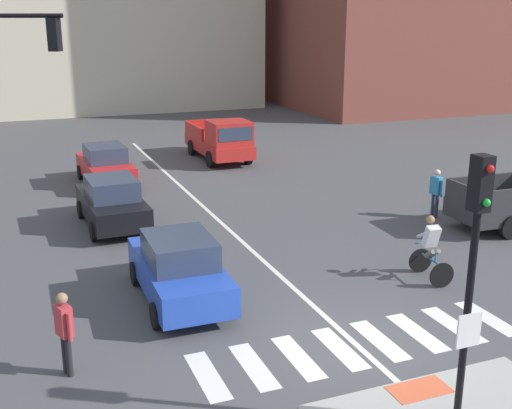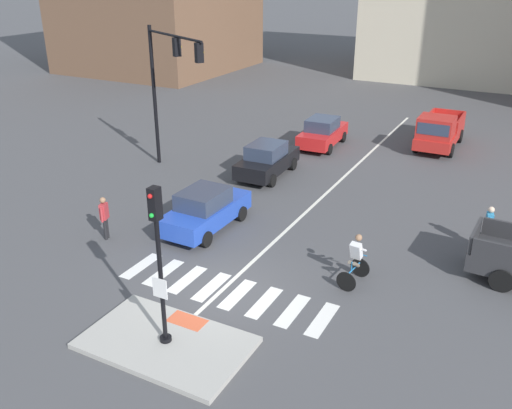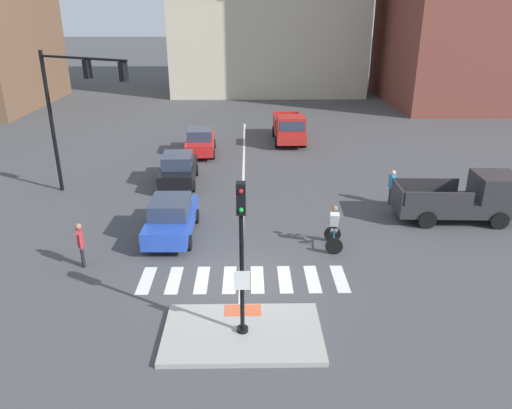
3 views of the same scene
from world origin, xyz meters
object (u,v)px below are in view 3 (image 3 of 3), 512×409
(car_red_westbound_distant, at_px, (200,141))
(cyclist, at_px, (334,227))
(pickup_truck_charcoal_cross_right, at_px, (467,199))
(car_black_westbound_far, at_px, (178,169))
(traffic_light_mast, at_px, (72,99))
(signal_pole, at_px, (242,246))
(pickup_truck_red_eastbound_distant, at_px, (289,129))
(car_blue_westbound_near, at_px, (171,218))
(pedestrian_waiting_far_side, at_px, (392,184))
(pedestrian_at_curb_left, at_px, (80,241))

(car_red_westbound_distant, height_order, cyclist, cyclist)
(pickup_truck_charcoal_cross_right, bearing_deg, car_black_westbound_far, 159.41)
(traffic_light_mast, relative_size, car_black_westbound_far, 1.64)
(signal_pole, relative_size, pickup_truck_red_eastbound_distant, 0.87)
(car_blue_westbound_near, bearing_deg, traffic_light_mast, 136.60)
(traffic_light_mast, bearing_deg, cyclist, -27.22)
(car_blue_westbound_near, bearing_deg, pedestrian_waiting_far_side, 18.53)
(car_blue_westbound_near, height_order, pickup_truck_red_eastbound_distant, pickup_truck_red_eastbound_distant)
(pedestrian_at_curb_left, bearing_deg, traffic_light_mast, 106.83)
(signal_pole, bearing_deg, pickup_truck_charcoal_cross_right, 39.71)
(cyclist, bearing_deg, car_blue_westbound_near, 170.08)
(car_red_westbound_distant, xyz_separation_m, pedestrian_waiting_far_side, (9.69, -8.67, 0.17))
(pickup_truck_charcoal_cross_right, relative_size, cyclist, 3.08)
(pickup_truck_red_eastbound_distant, xyz_separation_m, cyclist, (0.45, -15.56, -0.11))
(signal_pole, bearing_deg, car_black_westbound_far, 105.05)
(signal_pole, xyz_separation_m, traffic_light_mast, (-7.89, 11.25, 1.90))
(car_blue_westbound_near, height_order, cyclist, cyclist)
(car_black_westbound_far, xyz_separation_m, cyclist, (6.90, -7.44, 0.06))
(car_red_westbound_distant, relative_size, pedestrian_waiting_far_side, 2.50)
(pickup_truck_charcoal_cross_right, distance_m, pickup_truck_red_eastbound_distant, 14.59)
(pickup_truck_charcoal_cross_right, bearing_deg, pickup_truck_red_eastbound_distant, 116.87)
(pickup_truck_red_eastbound_distant, bearing_deg, traffic_light_mast, -138.20)
(pedestrian_waiting_far_side, bearing_deg, cyclist, -128.05)
(signal_pole, bearing_deg, cyclist, 57.60)
(car_red_westbound_distant, bearing_deg, pickup_truck_charcoal_cross_right, -40.27)
(cyclist, bearing_deg, signal_pole, -122.40)
(traffic_light_mast, bearing_deg, pickup_truck_charcoal_cross_right, -10.65)
(signal_pole, distance_m, cyclist, 6.71)
(car_blue_westbound_near, bearing_deg, car_black_westbound_far, 95.01)
(signal_pole, distance_m, traffic_light_mast, 13.87)
(car_red_westbound_distant, height_order, pedestrian_at_curb_left, pedestrian_at_curb_left)
(signal_pole, xyz_separation_m, pedestrian_at_curb_left, (-5.73, 4.08, -1.84))
(car_blue_westbound_near, height_order, car_black_westbound_far, same)
(pickup_truck_charcoal_cross_right, height_order, cyclist, pickup_truck_charcoal_cross_right)
(cyclist, bearing_deg, pickup_truck_charcoal_cross_right, 22.46)
(traffic_light_mast, xyz_separation_m, pickup_truck_red_eastbound_distant, (10.88, 9.73, -3.74))
(car_blue_westbound_near, height_order, pickup_truck_charcoal_cross_right, pickup_truck_charcoal_cross_right)
(signal_pole, xyz_separation_m, pickup_truck_red_eastbound_distant, (2.99, 20.98, -1.85))
(signal_pole, distance_m, pickup_truck_charcoal_cross_right, 12.59)
(pedestrian_at_curb_left, distance_m, pedestrian_waiting_far_side, 13.83)
(car_blue_westbound_near, relative_size, cyclist, 2.46)
(signal_pole, bearing_deg, car_blue_westbound_near, 113.97)
(car_red_westbound_distant, height_order, pedestrian_waiting_far_side, pedestrian_waiting_far_side)
(car_red_westbound_distant, bearing_deg, pedestrian_at_curb_left, -101.42)
(pedestrian_waiting_far_side, bearing_deg, car_black_westbound_far, 163.52)
(signal_pole, relative_size, car_red_westbound_distant, 1.06)
(pedestrian_waiting_far_side, bearing_deg, traffic_light_mast, 174.41)
(car_black_westbound_far, distance_m, pedestrian_waiting_far_side, 10.77)
(car_blue_westbound_near, relative_size, pickup_truck_red_eastbound_distant, 0.81)
(signal_pole, height_order, car_black_westbound_far, signal_pole)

